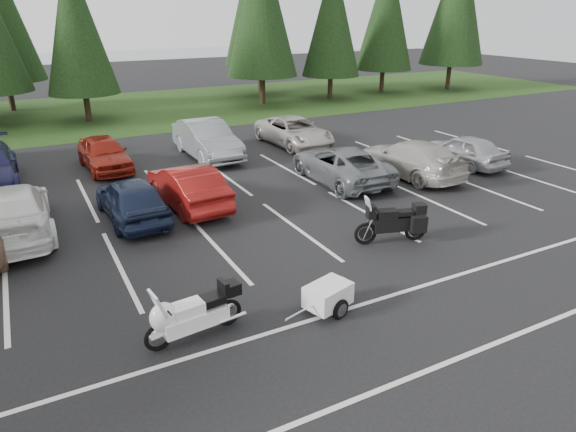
{
  "coord_description": "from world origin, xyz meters",
  "views": [
    {
      "loc": [
        -3.93,
        -11.72,
        6.35
      ],
      "look_at": [
        2.03,
        -0.5,
        1.21
      ],
      "focal_mm": 32.0,
      "sensor_mm": 36.0,
      "label": 1
    }
  ],
  "objects_px": {
    "car_near_8": "(464,150)",
    "touring_motorcycle": "(194,309)",
    "car_far_2": "(104,153)",
    "car_far_4": "(294,132)",
    "car_near_6": "(341,164)",
    "car_near_5": "(188,186)",
    "car_near_4": "(132,199)",
    "car_far_3": "(207,139)",
    "adventure_motorcycle": "(392,219)",
    "car_near_3": "(11,211)",
    "cargo_trailer": "(328,298)",
    "car_near_7": "(410,158)"
  },
  "relations": [
    {
      "from": "car_near_4",
      "to": "car_near_8",
      "type": "height_order",
      "value": "car_near_4"
    },
    {
      "from": "touring_motorcycle",
      "to": "cargo_trailer",
      "type": "height_order",
      "value": "touring_motorcycle"
    },
    {
      "from": "car_far_3",
      "to": "adventure_motorcycle",
      "type": "relative_size",
      "value": 2.07
    },
    {
      "from": "car_near_4",
      "to": "adventure_motorcycle",
      "type": "xyz_separation_m",
      "value": [
        6.24,
        -5.33,
        0.03
      ]
    },
    {
      "from": "car_far_3",
      "to": "adventure_motorcycle",
      "type": "distance_m",
      "value": 11.48
    },
    {
      "from": "car_near_3",
      "to": "cargo_trailer",
      "type": "relative_size",
      "value": 3.66
    },
    {
      "from": "car_near_6",
      "to": "car_near_8",
      "type": "distance_m",
      "value": 6.02
    },
    {
      "from": "car_near_5",
      "to": "car_far_2",
      "type": "xyz_separation_m",
      "value": [
        -1.76,
        5.9,
        -0.02
      ]
    },
    {
      "from": "car_far_2",
      "to": "cargo_trailer",
      "type": "height_order",
      "value": "car_far_2"
    },
    {
      "from": "car_near_6",
      "to": "car_far_3",
      "type": "distance_m",
      "value": 6.8
    },
    {
      "from": "car_far_4",
      "to": "cargo_trailer",
      "type": "bearing_deg",
      "value": -118.6
    },
    {
      "from": "car_near_3",
      "to": "car_near_6",
      "type": "height_order",
      "value": "car_near_3"
    },
    {
      "from": "car_near_5",
      "to": "touring_motorcycle",
      "type": "bearing_deg",
      "value": 69.43
    },
    {
      "from": "car_near_3",
      "to": "adventure_motorcycle",
      "type": "height_order",
      "value": "car_near_3"
    },
    {
      "from": "car_far_4",
      "to": "adventure_motorcycle",
      "type": "xyz_separation_m",
      "value": [
        -3.06,
        -11.49,
        0.06
      ]
    },
    {
      "from": "cargo_trailer",
      "to": "adventure_motorcycle",
      "type": "distance_m",
      "value": 4.25
    },
    {
      "from": "car_near_4",
      "to": "car_near_7",
      "type": "bearing_deg",
      "value": 175.01
    },
    {
      "from": "car_near_8",
      "to": "car_near_5",
      "type": "bearing_deg",
      "value": -6.07
    },
    {
      "from": "car_near_6",
      "to": "car_near_8",
      "type": "xyz_separation_m",
      "value": [
        5.99,
        -0.6,
        -0.03
      ]
    },
    {
      "from": "car_near_4",
      "to": "car_far_2",
      "type": "xyz_separation_m",
      "value": [
        0.2,
        6.21,
        -0.0
      ]
    },
    {
      "from": "car_near_6",
      "to": "car_near_5",
      "type": "bearing_deg",
      "value": 0.46
    },
    {
      "from": "car_far_3",
      "to": "car_far_4",
      "type": "distance_m",
      "value": 4.6
    },
    {
      "from": "car_near_3",
      "to": "adventure_motorcycle",
      "type": "bearing_deg",
      "value": 149.84
    },
    {
      "from": "car_near_8",
      "to": "car_far_2",
      "type": "distance_m",
      "value": 15.42
    },
    {
      "from": "car_near_4",
      "to": "car_near_8",
      "type": "distance_m",
      "value": 14.12
    },
    {
      "from": "car_near_7",
      "to": "adventure_motorcycle",
      "type": "height_order",
      "value": "adventure_motorcycle"
    },
    {
      "from": "car_near_5",
      "to": "car_near_6",
      "type": "bearing_deg",
      "value": 174.9
    },
    {
      "from": "car_near_6",
      "to": "car_far_2",
      "type": "xyz_separation_m",
      "value": [
        -7.92,
        6.04,
        0.01
      ]
    },
    {
      "from": "car_near_4",
      "to": "car_far_2",
      "type": "height_order",
      "value": "car_near_4"
    },
    {
      "from": "car_near_5",
      "to": "car_near_8",
      "type": "distance_m",
      "value": 12.18
    },
    {
      "from": "touring_motorcycle",
      "to": "adventure_motorcycle",
      "type": "distance_m",
      "value": 6.78
    },
    {
      "from": "car_near_4",
      "to": "car_near_5",
      "type": "distance_m",
      "value": 1.98
    },
    {
      "from": "car_near_8",
      "to": "touring_motorcycle",
      "type": "height_order",
      "value": "car_near_8"
    },
    {
      "from": "car_near_5",
      "to": "car_near_7",
      "type": "height_order",
      "value": "car_near_7"
    },
    {
      "from": "touring_motorcycle",
      "to": "cargo_trailer",
      "type": "distance_m",
      "value": 3.01
    },
    {
      "from": "car_near_4",
      "to": "car_far_4",
      "type": "xyz_separation_m",
      "value": [
        9.3,
        6.16,
        -0.03
      ]
    },
    {
      "from": "car_near_8",
      "to": "cargo_trailer",
      "type": "xyz_separation_m",
      "value": [
        -11.46,
        -7.17,
        -0.33
      ]
    },
    {
      "from": "car_near_3",
      "to": "car_near_7",
      "type": "distance_m",
      "value": 14.48
    },
    {
      "from": "car_near_8",
      "to": "car_far_2",
      "type": "relative_size",
      "value": 0.95
    },
    {
      "from": "car_near_3",
      "to": "touring_motorcycle",
      "type": "relative_size",
      "value": 2.23
    },
    {
      "from": "car_near_6",
      "to": "adventure_motorcycle",
      "type": "bearing_deg",
      "value": 72.85
    },
    {
      "from": "car_near_5",
      "to": "car_near_8",
      "type": "relative_size",
      "value": 1.12
    },
    {
      "from": "car_near_5",
      "to": "car_near_4",
      "type": "bearing_deg",
      "value": 5.46
    },
    {
      "from": "car_far_3",
      "to": "cargo_trailer",
      "type": "bearing_deg",
      "value": -99.69
    },
    {
      "from": "car_far_2",
      "to": "car_far_4",
      "type": "relative_size",
      "value": 0.84
    },
    {
      "from": "car_near_4",
      "to": "car_far_3",
      "type": "xyz_separation_m",
      "value": [
        4.71,
        6.05,
        0.12
      ]
    },
    {
      "from": "car_near_7",
      "to": "car_near_8",
      "type": "xyz_separation_m",
      "value": [
        3.1,
        0.08,
        -0.05
      ]
    },
    {
      "from": "car_near_8",
      "to": "car_far_2",
      "type": "bearing_deg",
      "value": -28.08
    },
    {
      "from": "car_near_8",
      "to": "car_far_4",
      "type": "xyz_separation_m",
      "value": [
        -4.82,
        6.59,
        0.01
      ]
    },
    {
      "from": "car_near_3",
      "to": "car_far_4",
      "type": "bearing_deg",
      "value": -155.21
    }
  ]
}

